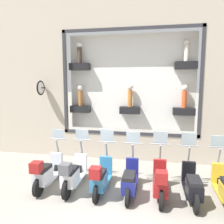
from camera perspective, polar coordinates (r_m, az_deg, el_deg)
name	(u,v)px	position (r m, az deg, el deg)	size (l,w,h in m)	color
ground_plane	(113,207)	(5.91, 0.36, -23.64)	(120.00, 120.00, 0.00)	gray
building_facade	(130,43)	(8.74, 4.80, 17.61)	(1.21, 36.00, 8.98)	#ADA08E
scooter_black_1	(192,185)	(6.35, 20.20, -17.44)	(1.80, 0.61, 1.64)	black
scooter_red_2	(160,182)	(6.19, 12.53, -17.31)	(1.80, 0.60, 1.65)	black
scooter_navy_3	(130,180)	(6.29, 4.72, -17.28)	(1.79, 0.60, 1.61)	black
scooter_teal_4	(101,177)	(6.34, -2.98, -16.61)	(1.80, 0.60, 1.65)	black
scooter_white_5	(73,174)	(6.56, -10.14, -15.67)	(1.81, 0.60, 1.61)	black
scooter_silver_6	(47,172)	(6.87, -16.72, -14.85)	(1.80, 0.61, 1.57)	black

